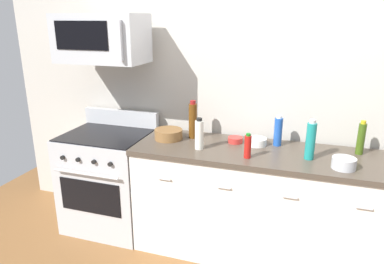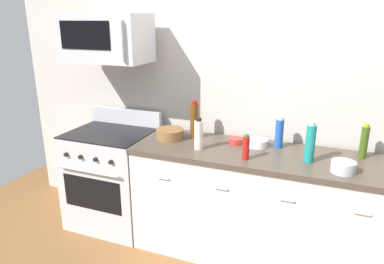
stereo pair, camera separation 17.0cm
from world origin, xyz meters
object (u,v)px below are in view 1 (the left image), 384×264
Objects in this scene: bottle_sparkling_teal at (311,141)px; bottle_vinegar_white at (199,134)px; bowl_steel_prep at (344,163)px; bowl_red_small at (235,140)px; bottle_hot_sauce_red at (248,146)px; bowl_wooden_salad at (169,134)px; range_oven at (110,179)px; bottle_olive_oil at (361,138)px; microwave at (102,38)px; bottle_soda_blue at (278,131)px; bottle_wine_amber at (193,120)px; bowl_white_ceramic at (257,141)px.

bottle_vinegar_white is at bearing -176.55° from bottle_sparkling_teal.
bowl_red_small is at bearing 160.19° from bowl_steel_prep.
bottle_hot_sauce_red reaches higher than bowl_wooden_salad.
bowl_steel_prep is at bearing -8.59° from bowl_wooden_salad.
bottle_olive_oil reaches higher than range_oven.
bottle_olive_oil is at bearing 13.03° from bottle_vinegar_white.
bottle_hot_sauce_red is (1.31, -0.17, 0.54)m from range_oven.
microwave reaches higher than bottle_sparkling_teal.
bottle_olive_oil reaches higher than bottle_vinegar_white.
bowl_steel_prep is 0.87m from bowl_red_small.
range_oven is 1.61m from bottle_soda_blue.
bottle_wine_amber reaches higher than bowl_steel_prep.
range_oven is at bearing -175.44° from bowl_wooden_salad.
bottle_olive_oil is 0.87m from bottle_hot_sauce_red.
bowl_steel_prep is 0.70m from bowl_white_ceramic.
bowl_steel_prep reaches higher than bowl_red_small.
bottle_olive_oil is at bearing 23.35° from bottle_hot_sauce_red.
microwave reaches higher than bottle_wine_amber.
range_oven is at bearing 173.42° from bottle_vinegar_white.
bottle_olive_oil is 2.16× the size of bowl_red_small.
bottle_soda_blue is 0.59m from bowl_steel_prep.
bowl_white_ceramic reaches higher than bowl_red_small.
bowl_steel_prep is 1.40m from bowl_wooden_salad.
bottle_sparkling_teal is 2.47× the size of bowl_red_small.
bottle_olive_oil is at bearing 3.47° from microwave.
bowl_red_small is (0.38, -0.01, -0.13)m from bottle_wine_amber.
bottle_sparkling_teal is (1.74, -0.05, 0.59)m from range_oven.
bowl_red_small is at bearing -1.53° from bottle_wine_amber.
microwave is at bearing 170.50° from bottle_hot_sauce_red.
range_oven is at bearing 172.43° from bottle_hot_sauce_red.
bowl_white_ceramic is (-0.78, -0.04, -0.09)m from bottle_olive_oil.
bowl_red_small is at bearing 4.37° from microwave.
bowl_red_small is at bearing 44.34° from bottle_vinegar_white.
bowl_steel_prep is (0.23, -0.11, -0.10)m from bottle_sparkling_teal.
bottle_sparkling_teal is (-0.36, -0.23, 0.02)m from bottle_olive_oil.
bottle_wine_amber is at bearing 178.46° from bowl_white_ceramic.
bottle_sparkling_teal is 0.83m from bottle_vinegar_white.
bottle_hot_sauce_red reaches higher than bowl_red_small.
range_oven reaches higher than bowl_steel_prep.
bottle_hot_sauce_red is (0.53, -0.32, -0.07)m from bottle_wine_amber.
bowl_steel_prep is (-0.13, -0.33, -0.09)m from bottle_olive_oil.
bottle_hot_sauce_red reaches higher than range_oven.
bottle_olive_oil reaches higher than bowl_wooden_salad.
bottle_soda_blue is at bearing 6.72° from bowl_red_small.
bowl_white_ceramic is (-0.41, 0.18, -0.11)m from bottle_sparkling_teal.
bowl_wooden_salad is at bearing -171.34° from bowl_red_small.
bottle_sparkling_teal is at bearing 15.24° from bottle_hot_sauce_red.
bowl_wooden_salad is 0.75m from bowl_white_ceramic.
bowl_steel_prep is (0.67, 0.01, -0.05)m from bottle_hot_sauce_red.
microwave is 2.46× the size of bottle_sparkling_teal.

